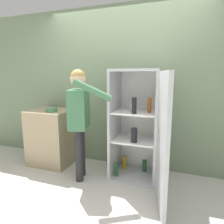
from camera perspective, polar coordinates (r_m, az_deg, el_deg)
The scene contains 6 objects.
ground_plane at distance 2.73m, azimuth -2.81°, elevation -22.62°, with size 12.00×12.00×0.00m, color beige.
wall_back at distance 3.22m, azimuth 3.69°, elevation 6.67°, with size 7.00×0.06×2.55m.
refrigerator at distance 2.79m, azimuth 8.47°, elevation -4.40°, with size 0.86×1.24×1.57m.
person at distance 2.80m, azimuth -9.24°, elevation 0.14°, with size 0.70×0.53×1.57m.
counter at distance 3.57m, azimuth -16.63°, elevation -6.74°, with size 0.68×0.61×0.92m.
bowl at distance 3.30m, azimuth -16.87°, elevation 0.64°, with size 0.19×0.19×0.06m.
Camera 1 is at (0.88, -2.11, 1.49)m, focal length 32.00 mm.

